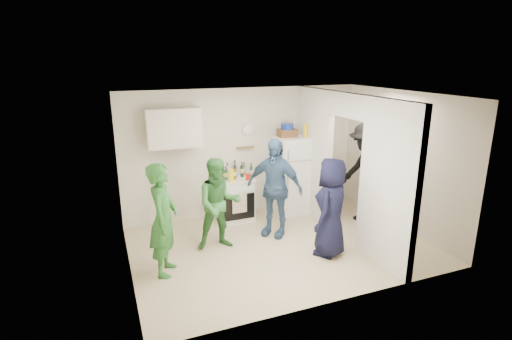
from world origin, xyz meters
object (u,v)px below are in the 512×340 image
Objects in this scene: person_green_center at (219,204)px; stove at (234,199)px; person_denim at (274,188)px; person_navy at (331,207)px; person_green_left at (163,220)px; blue_bowl at (287,126)px; fridge at (292,175)px; yellow_cup_stack_top at (305,131)px; person_nook at (366,174)px; wicker_basket at (287,133)px.

stove is at bearing 65.74° from person_green_center.
person_denim reaches higher than person_navy.
person_green_center is at bearing -42.06° from person_green_left.
blue_bowl is 2.25m from person_green_center.
fridge is 0.98× the size of person_navy.
person_navy reaches higher than person_green_center.
yellow_cup_stack_top is 0.13× the size of person_nook.
person_green_left is 1.05× the size of person_navy.
stove is 2.16m from person_navy.
person_green_center reaches higher than stove.
yellow_cup_stack_top is (0.32, -0.15, -0.08)m from blue_bowl.
yellow_cup_stack_top is 2.03m from person_navy.
yellow_cup_stack_top is at bearing -25.11° from wicker_basket.
person_navy is 0.83× the size of person_nook.
wicker_basket is 1.46× the size of blue_bowl.
stove is at bearing 163.67° from person_denim.
yellow_cup_stack_top is (0.22, -0.10, 0.90)m from fridge.
stove is at bearing -115.34° from person_nook.
fridge is 0.86m from wicker_basket.
person_nook reaches higher than person_green_left.
stove is 3.35× the size of yellow_cup_stack_top.
person_green_left is (-3.00, -1.39, -0.85)m from yellow_cup_stack_top.
stove is 3.49× the size of blue_bowl.
person_navy is at bearing -14.89° from person_denim.
stove is 1.92m from yellow_cup_stack_top.
person_denim is (-0.99, -0.76, -0.81)m from yellow_cup_stack_top.
wicker_basket is 0.22× the size of person_navy.
person_denim is at bearing -94.99° from person_nook.
person_green_center is (-1.72, -1.05, -0.87)m from wicker_basket.
wicker_basket is 0.18× the size of person_nook.
wicker_basket is 0.21× the size of person_green_left.
wicker_basket reaches higher than fridge.
yellow_cup_stack_top is at bearing 84.74° from person_denim.
yellow_cup_stack_top is 0.14× the size of person_denim.
stove is at bearing -102.42° from person_navy.
person_navy is (-0.15, -1.91, -0.97)m from blue_bowl.
person_green_center is (-1.72, -1.05, -1.00)m from blue_bowl.
fridge is 0.93m from yellow_cup_stack_top.
person_green_center is at bearing -148.45° from wicker_basket.
blue_bowl is (-0.10, 0.05, 0.98)m from fridge.
stove is at bearing -24.46° from person_green_left.
person_navy reaches higher than stove.
person_green_center is at bearing -125.11° from person_denim.
person_nook is (3.84, 0.51, 0.13)m from person_green_left.
yellow_cup_stack_top is 1.49m from person_denim.
fridge is at bearing 34.71° from person_green_center.
person_green_left is 3.87m from person_nook.
fridge is at bearing -26.57° from blue_bowl.
fridge is 3.15m from person_green_left.
blue_bowl reaches higher than person_green_center.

